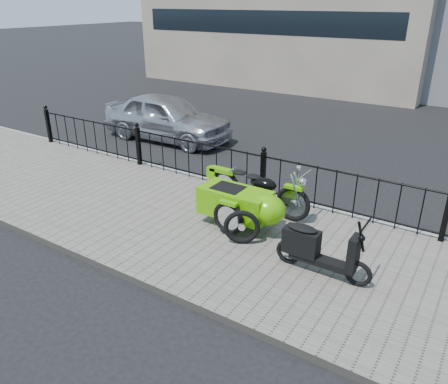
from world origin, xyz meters
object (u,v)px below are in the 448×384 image
Objects in this scene: motorcycle_sidecar at (248,201)px; sedan_car at (167,117)px; scooter at (316,249)px; spare_tire at (242,227)px.

sedan_car is at bearing 143.30° from motorcycle_sidecar.
motorcycle_sidecar is 0.56× the size of sedan_car.
sedan_car is (-6.56, 4.43, 0.17)m from scooter.
scooter is 2.43× the size of spare_tire.
spare_tire is at bearing -131.23° from sedan_car.
motorcycle_sidecar is 0.70m from spare_tire.
scooter is 0.37× the size of sedan_car.
motorcycle_sidecar reaches higher than spare_tire.
motorcycle_sidecar is at bearing 155.26° from scooter.
motorcycle_sidecar is at bearing -128.23° from sedan_car.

